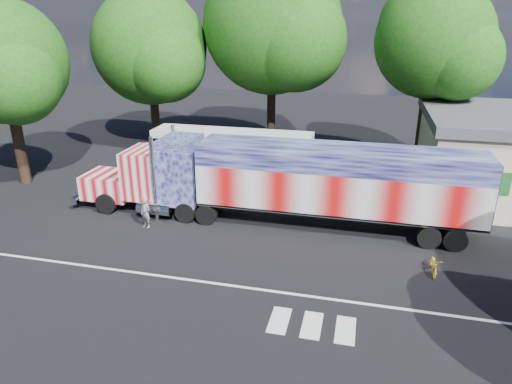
% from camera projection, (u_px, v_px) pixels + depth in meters
% --- Properties ---
extents(ground, '(100.00, 100.00, 0.00)m').
position_uv_depth(ground, '(241.00, 251.00, 21.75)').
color(ground, black).
extents(lane_markings, '(30.00, 2.67, 0.01)m').
position_uv_depth(lane_markings, '(257.00, 300.00, 17.95)').
color(lane_markings, silver).
rests_on(lane_markings, ground).
extents(semi_truck, '(22.04, 3.48, 4.70)m').
position_uv_depth(semi_truck, '(285.00, 180.00, 23.94)').
color(semi_truck, black).
rests_on(semi_truck, ground).
extents(coach_bus, '(11.01, 2.56, 3.20)m').
position_uv_depth(coach_bus, '(232.00, 153.00, 31.49)').
color(coach_bus, silver).
rests_on(coach_bus, ground).
extents(woman, '(0.68, 0.54, 1.62)m').
position_uv_depth(woman, '(146.00, 213.00, 23.97)').
color(woman, slate).
rests_on(woman, ground).
extents(bicycle, '(0.54, 1.52, 0.80)m').
position_uv_depth(bicycle, '(434.00, 265.00, 19.76)').
color(bicycle, gold).
rests_on(bicycle, ground).
extents(tree_ne_a, '(8.09, 7.71, 12.85)m').
position_uv_depth(tree_ne_a, '(435.00, 41.00, 30.26)').
color(tree_ne_a, black).
rests_on(tree_ne_a, ground).
extents(tree_nw_a, '(9.57, 9.11, 12.76)m').
position_uv_depth(tree_nw_a, '(151.00, 48.00, 36.41)').
color(tree_nw_a, black).
rests_on(tree_nw_a, ground).
extents(tree_n_mid, '(11.36, 10.82, 15.33)m').
position_uv_depth(tree_n_mid, '(274.00, 25.00, 35.52)').
color(tree_n_mid, black).
rests_on(tree_n_mid, ground).
extents(tree_w_a, '(8.06, 7.67, 11.74)m').
position_uv_depth(tree_w_a, '(5.00, 62.00, 27.88)').
color(tree_w_a, black).
rests_on(tree_w_a, ground).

